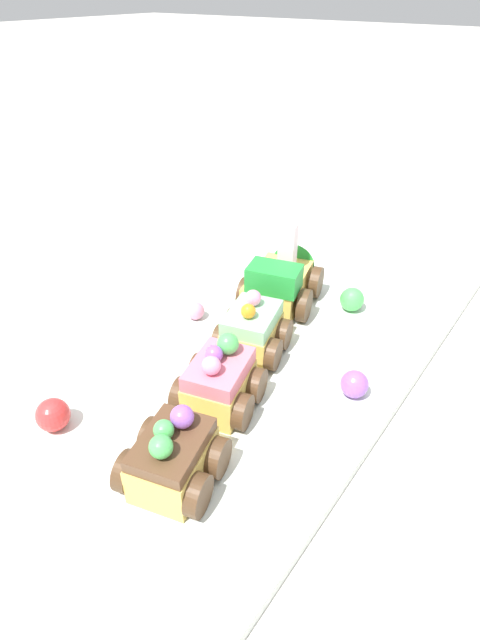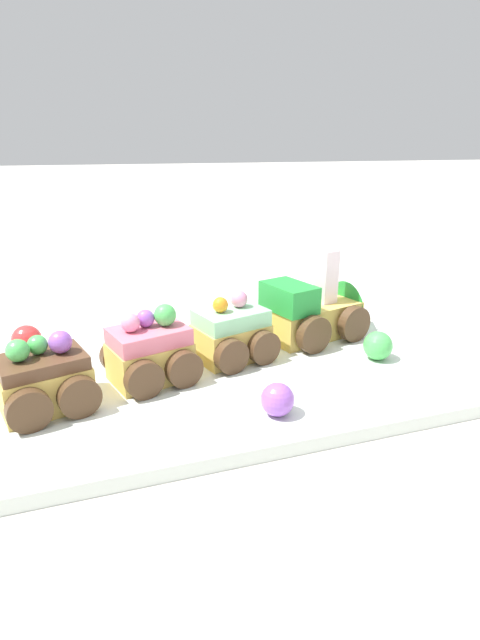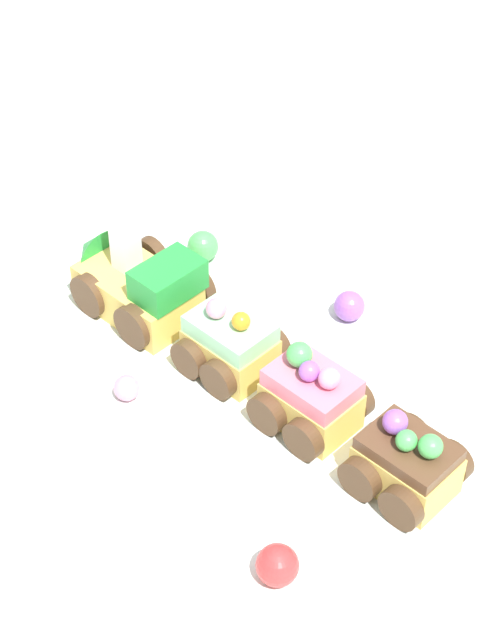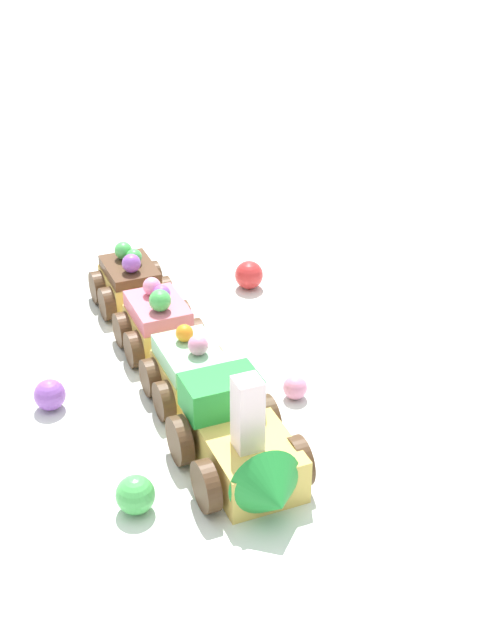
# 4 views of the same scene
# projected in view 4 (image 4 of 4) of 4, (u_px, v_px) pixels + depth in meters

# --- Properties ---
(ground_plane) EXTENTS (10.00, 10.00, 0.00)m
(ground_plane) POSITION_uv_depth(u_px,v_px,m) (226.00, 392.00, 0.77)
(ground_plane) COLOR beige
(display_board) EXTENTS (0.78, 0.37, 0.01)m
(display_board) POSITION_uv_depth(u_px,v_px,m) (226.00, 386.00, 0.77)
(display_board) COLOR silver
(display_board) RESTS_ON ground_plane
(cake_train_locomotive) EXTENTS (0.14, 0.10, 0.09)m
(cake_train_locomotive) POSITION_uv_depth(u_px,v_px,m) (242.00, 450.00, 0.64)
(cake_train_locomotive) COLOR #E0BC56
(cake_train_locomotive) RESTS_ON display_board
(cake_car_mint) EXTENTS (0.08, 0.08, 0.07)m
(cake_car_mint) POSITION_uv_depth(u_px,v_px,m) (190.00, 374.00, 0.73)
(cake_car_mint) COLOR #E0BC56
(cake_car_mint) RESTS_ON display_board
(cake_car_strawberry) EXTENTS (0.08, 0.08, 0.07)m
(cake_car_strawberry) POSITION_uv_depth(u_px,v_px,m) (159.00, 325.00, 0.80)
(cake_car_strawberry) COLOR #E0BC56
(cake_car_strawberry) RESTS_ON display_board
(cake_car_chocolate) EXTENTS (0.08, 0.08, 0.06)m
(cake_car_chocolate) POSITION_uv_depth(u_px,v_px,m) (131.00, 284.00, 0.87)
(cake_car_chocolate) COLOR #E0BC56
(cake_car_chocolate) RESTS_ON display_board
(gumball_purple) EXTENTS (0.03, 0.03, 0.03)m
(gumball_purple) POSITION_uv_depth(u_px,v_px,m) (50.00, 395.00, 0.72)
(gumball_purple) COLOR #9956C6
(gumball_purple) RESTS_ON display_board
(gumball_pink) EXTENTS (0.02, 0.02, 0.02)m
(gumball_pink) POSITION_uv_depth(u_px,v_px,m) (295.00, 387.00, 0.74)
(gumball_pink) COLOR pink
(gumball_pink) RESTS_ON display_board
(gumball_red) EXTENTS (0.03, 0.03, 0.03)m
(gumball_red) POSITION_uv_depth(u_px,v_px,m) (249.00, 275.00, 0.91)
(gumball_red) COLOR red
(gumball_red) RESTS_ON display_board
(gumball_green) EXTENTS (0.03, 0.03, 0.03)m
(gumball_green) POSITION_uv_depth(u_px,v_px,m) (135.00, 495.00, 0.62)
(gumball_green) COLOR #4CBC56
(gumball_green) RESTS_ON display_board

